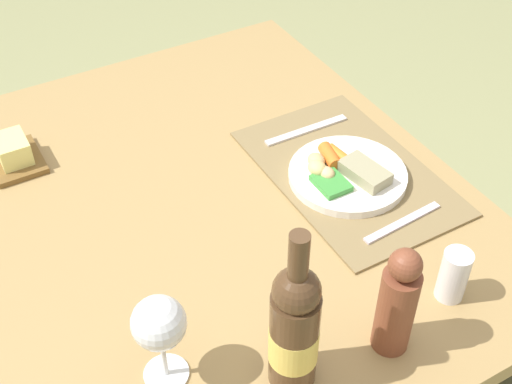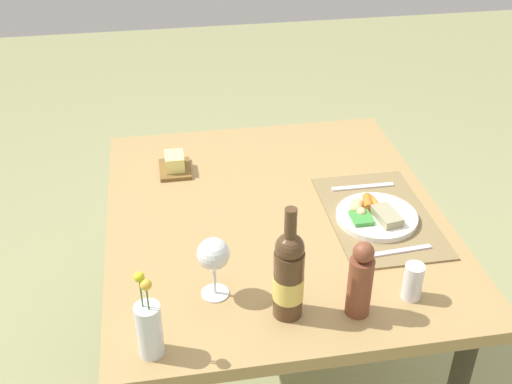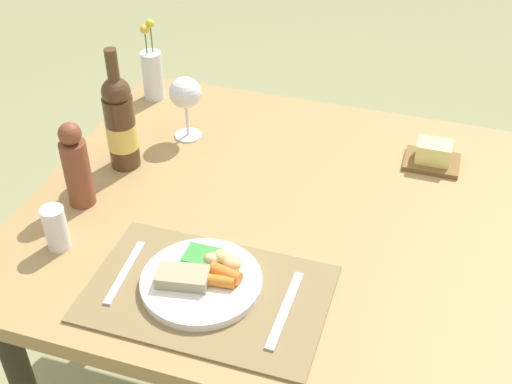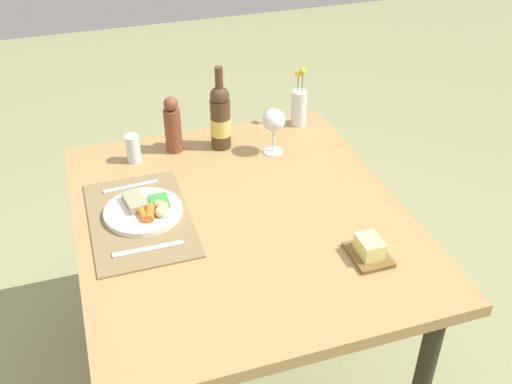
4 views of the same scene
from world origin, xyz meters
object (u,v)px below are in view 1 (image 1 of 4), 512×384
dining_table (204,234)px  knife (306,130)px  dinner_plate (346,173)px  pepper_mill (397,303)px  wine_bottle (294,328)px  salt_shaker (454,275)px  wine_glass (159,325)px  butter_dish (14,154)px  fork (402,222)px

dining_table → knife: bearing=-73.5°
dining_table → dinner_plate: dinner_plate is taller
pepper_mill → wine_bottle: 0.17m
dining_table → pepper_mill: (-0.43, -0.11, 0.18)m
dining_table → salt_shaker: bearing=-147.3°
dinner_plate → wine_glass: 0.55m
butter_dish → wine_bottle: size_ratio=0.43×
fork → wine_bottle: size_ratio=0.59×
wine_glass → pepper_mill: bearing=-110.1°
knife → dinner_plate: bearing=174.8°
dinner_plate → knife: 0.17m
butter_dish → dining_table: bearing=-137.2°
butter_dish → wine_glass: 0.62m
dinner_plate → wine_bottle: wine_bottle is taller
knife → pepper_mill: (-0.52, 0.18, 0.09)m
wine_bottle → pepper_mill: bearing=-98.5°
fork → pepper_mill: bearing=133.1°
dining_table → pepper_mill: size_ratio=5.45×
fork → wine_glass: size_ratio=1.06×
salt_shaker → pepper_mill: bearing=100.9°
fork → salt_shaker: 0.18m
wine_glass → wine_bottle: bearing=-120.3°
wine_glass → pepper_mill: size_ratio=0.81×
knife → salt_shaker: size_ratio=2.02×
wine_glass → wine_bottle: wine_bottle is taller
fork → knife: (0.32, 0.00, 0.00)m
pepper_mill → knife: bearing=-19.2°
salt_shaker → butter_dish: bearing=37.3°
fork → butter_dish: (0.53, 0.57, 0.02)m
butter_dish → salt_shaker: 0.88m
butter_dish → pepper_mill: (-0.73, -0.39, 0.07)m
dining_table → pepper_mill: 0.48m
knife → wine_glass: size_ratio=1.19×
butter_dish → dinner_plate: bearing=-124.4°
dining_table → wine_bottle: bearing=172.9°
dining_table → dinner_plate: (-0.08, -0.28, 0.10)m
pepper_mill → dining_table: bearing=14.7°
dining_table → wine_bottle: (-0.41, 0.05, 0.20)m
knife → butter_dish: 0.60m
dining_table → wine_bottle: 0.46m
wine_bottle → wine_glass: bearing=59.7°
dining_table → pepper_mill: pepper_mill is taller
dining_table → wine_bottle: wine_bottle is taller
fork → butter_dish: bearing=42.9°
dining_table → butter_dish: butter_dish is taller
knife → wine_bottle: bearing=145.9°
dining_table → wine_bottle: size_ratio=3.72×
wine_glass → dinner_plate: bearing=-64.7°
knife → pepper_mill: pepper_mill is taller
dining_table → knife: (0.09, -0.29, 0.09)m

